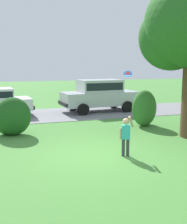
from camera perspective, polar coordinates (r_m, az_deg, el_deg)
ground_plane at (r=9.14m, az=0.69°, el=-8.57°), size 80.00×80.00×0.00m
driveway_strip at (r=16.32m, az=-7.81°, el=-0.51°), size 28.00×4.40×0.02m
shrub_near_tree at (r=11.95m, az=-16.05°, el=-1.22°), size 1.42×1.27×1.54m
shrub_centre_left at (r=13.38m, az=10.13°, el=0.43°), size 1.16×1.10×1.67m
parked_suv at (r=17.13m, az=1.23°, el=3.66°), size 4.81×2.33×1.92m
child_thrower at (r=8.89m, az=6.48°, el=-4.35°), size 0.48×0.24×1.29m
frisbee at (r=9.25m, az=6.86°, el=7.61°), size 0.32×0.25×0.27m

